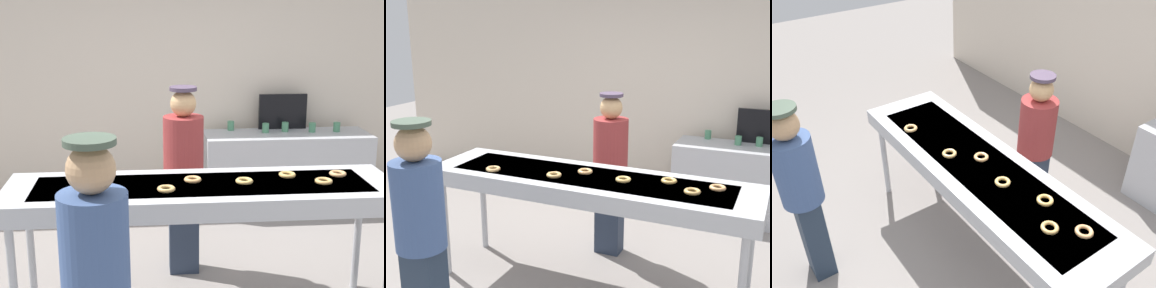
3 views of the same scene
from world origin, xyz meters
TOP-DOWN VIEW (x-y plane):
  - ground_plane at (0.00, 0.00)m, footprint 16.00×16.00m
  - back_wall at (0.00, 2.50)m, footprint 8.00×0.12m
  - fryer_conveyor at (0.00, 0.00)m, footprint 2.68×0.73m
  - glazed_donut_0 at (0.29, 0.00)m, footprint 0.15×0.15m
  - glazed_donut_1 at (0.62, 0.12)m, footprint 0.16×0.16m
  - glazed_donut_2 at (-0.78, -0.19)m, footprint 0.15×0.15m
  - glazed_donut_3 at (-0.25, -0.12)m, footprint 0.17×0.17m
  - glazed_donut_4 at (0.98, 0.11)m, footprint 0.16×0.16m
  - glazed_donut_5 at (-0.06, 0.06)m, footprint 0.13×0.13m
  - glazed_donut_6 at (0.83, -0.05)m, footprint 0.17×0.17m
  - worker_baker at (-0.08, 0.70)m, footprint 0.32×0.32m
  - customer_waiting at (-0.62, -1.24)m, footprint 0.32×0.32m
  - prep_counter at (1.13, 2.05)m, footprint 1.76×0.56m
  - paper_cup_1 at (0.90, 2.11)m, footprint 0.07×0.07m
  - paper_cup_3 at (1.12, 2.15)m, footprint 0.07×0.07m
  - paper_cup_4 at (0.55, 2.26)m, footprint 0.07×0.07m
  - menu_display at (1.13, 2.28)m, footprint 0.53×0.04m

SIDE VIEW (x-z plane):
  - ground_plane at x=0.00m, z-range 0.00..0.00m
  - prep_counter at x=1.13m, z-range 0.00..0.84m
  - worker_baker at x=-0.08m, z-range 0.09..1.64m
  - paper_cup_1 at x=0.90m, z-range 0.84..0.94m
  - paper_cup_3 at x=1.12m, z-range 0.84..0.94m
  - paper_cup_4 at x=0.55m, z-range 0.84..0.94m
  - customer_waiting at x=-0.62m, z-range 0.10..1.72m
  - fryer_conveyor at x=0.00m, z-range 0.42..1.41m
  - glazed_donut_0 at x=0.29m, z-range 0.99..1.02m
  - glazed_donut_1 at x=0.62m, z-range 0.99..1.02m
  - glazed_donut_2 at x=-0.78m, z-range 0.99..1.02m
  - glazed_donut_3 at x=-0.25m, z-range 0.99..1.02m
  - glazed_donut_4 at x=0.98m, z-range 0.99..1.02m
  - glazed_donut_5 at x=-0.06m, z-range 0.99..1.02m
  - glazed_donut_6 at x=0.83m, z-range 0.99..1.02m
  - menu_display at x=1.13m, z-range 0.84..1.23m
  - back_wall at x=0.00m, z-range 0.00..2.82m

